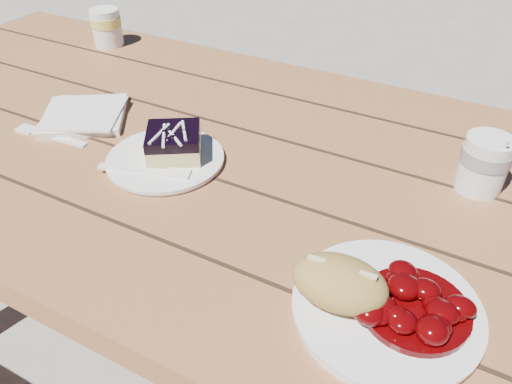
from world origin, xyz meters
The scene contains 11 objects.
picnic_table centered at (0.00, 0.00, 0.59)m, with size 2.00×1.55×0.75m.
main_plate centered at (0.25, -0.22, 0.76)m, with size 0.22×0.22×0.02m, color white.
goulash_stew centered at (0.28, -0.21, 0.79)m, with size 0.13×0.13×0.04m, color #500204, non-canonical shape.
bread_roll centered at (0.19, -0.24, 0.80)m, with size 0.11×0.08×0.06m, color #AC8A42.
dessert_plate centered at (-0.18, -0.08, 0.76)m, with size 0.19×0.19×0.01m, color white.
blueberry_cake centered at (-0.17, -0.06, 0.78)m, with size 0.12×0.12×0.05m.
fork_dessert centered at (-0.20, -0.13, 0.76)m, with size 0.03×0.16×0.01m, color white, non-canonical shape.
coffee_cup centered at (0.30, 0.10, 0.80)m, with size 0.07×0.07×0.09m, color white.
napkin_stack centered at (-0.41, -0.03, 0.76)m, with size 0.15×0.15×0.01m, color white.
fork_table centered at (-0.40, -0.11, 0.75)m, with size 0.03×0.16×0.01m, color white, non-canonical shape.
second_cup centered at (-0.62, 0.29, 0.80)m, with size 0.07×0.07×0.09m, color white.
Camera 1 is at (0.29, -0.63, 1.23)m, focal length 35.00 mm.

